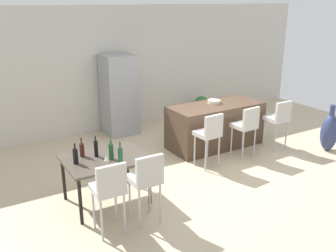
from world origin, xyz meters
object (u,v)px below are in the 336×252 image
(kitchen_island, at_px, (215,125))
(potted_plant, at_px, (201,105))
(dining_chair_near, at_px, (109,187))
(wine_glass_left, at_px, (106,158))
(bar_chair_right, at_px, (279,117))
(dining_table, at_px, (105,162))
(dining_chair_far, at_px, (146,177))
(floor_vase, at_px, (329,132))
(bar_chair_left, at_px, (210,132))
(wine_bottle_middle, at_px, (96,148))
(refrigerator, at_px, (119,95))
(wine_bottle_far, at_px, (82,150))
(fruit_bowl, at_px, (214,102))
(bar_chair_middle, at_px, (246,124))
(wine_bottle_inner, at_px, (111,151))
(wine_bottle_near, at_px, (120,156))
(wine_bottle_corner, at_px, (75,156))

(kitchen_island, relative_size, potted_plant, 3.45)
(dining_chair_near, height_order, wine_glass_left, dining_chair_near)
(bar_chair_right, relative_size, dining_table, 0.87)
(bar_chair_right, relative_size, dining_chair_far, 1.00)
(floor_vase, xyz_separation_m, potted_plant, (-0.92, 3.23, -0.06))
(dining_chair_far, bearing_deg, bar_chair_left, 29.01)
(dining_table, xyz_separation_m, dining_chair_far, (0.27, -0.82, 0.03))
(wine_bottle_middle, height_order, refrigerator, refrigerator)
(potted_plant, bearing_deg, wine_bottle_far, -147.79)
(wine_glass_left, height_order, floor_vase, floor_vase)
(refrigerator, bearing_deg, floor_vase, -44.78)
(dining_chair_near, height_order, fruit_bowl, dining_chair_near)
(dining_chair_far, height_order, floor_vase, dining_chair_far)
(bar_chair_middle, height_order, wine_bottle_inner, wine_bottle_inner)
(kitchen_island, height_order, potted_plant, kitchen_island)
(bar_chair_middle, bearing_deg, floor_vase, -19.25)
(bar_chair_left, relative_size, wine_bottle_near, 2.97)
(wine_bottle_far, bearing_deg, wine_bottle_near, -57.35)
(kitchen_island, relative_size, bar_chair_right, 1.92)
(wine_bottle_inner, distance_m, fruit_bowl, 3.10)
(wine_bottle_far, bearing_deg, wine_bottle_corner, -128.52)
(wine_bottle_near, bearing_deg, dining_table, 106.70)
(kitchen_island, height_order, dining_table, kitchen_island)
(wine_bottle_far, bearing_deg, wine_bottle_inner, -44.19)
(bar_chair_right, xyz_separation_m, refrigerator, (-2.40, 2.63, 0.22))
(bar_chair_middle, bearing_deg, bar_chair_right, -0.01)
(wine_bottle_middle, relative_size, refrigerator, 0.18)
(wine_bottle_middle, bearing_deg, wine_bottle_far, 147.83)
(bar_chair_right, bearing_deg, bar_chair_left, 180.00)
(wine_bottle_near, distance_m, fruit_bowl, 3.18)
(wine_bottle_far, distance_m, potted_plant, 4.87)
(bar_chair_middle, height_order, dining_table, bar_chair_middle)
(potted_plant, bearing_deg, wine_bottle_near, -139.66)
(wine_bottle_middle, bearing_deg, floor_vase, -6.21)
(wine_bottle_corner, bearing_deg, potted_plant, 33.19)
(bar_chair_left, bearing_deg, refrigerator, 103.34)
(wine_bottle_middle, height_order, potted_plant, wine_bottle_middle)
(bar_chair_left, bearing_deg, wine_bottle_inner, -171.80)
(kitchen_island, relative_size, bar_chair_middle, 1.92)
(wine_bottle_middle, height_order, floor_vase, wine_bottle_middle)
(bar_chair_right, height_order, dining_table, bar_chair_right)
(wine_bottle_near, xyz_separation_m, wine_bottle_inner, (-0.04, 0.25, -0.01))
(kitchen_island, xyz_separation_m, bar_chair_middle, (0.11, -0.83, 0.24))
(bar_chair_right, xyz_separation_m, dining_chair_near, (-4.17, -1.02, 0.00))
(dining_table, bearing_deg, dining_chair_near, -108.38)
(kitchen_island, bearing_deg, bar_chair_right, -39.65)
(bar_chair_right, height_order, wine_bottle_far, bar_chair_right)
(wine_bottle_far, xyz_separation_m, wine_glass_left, (0.18, -0.52, 0.02))
(wine_bottle_far, height_order, wine_bottle_inner, wine_bottle_inner)
(bar_chair_left, bearing_deg, wine_bottle_middle, -177.88)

